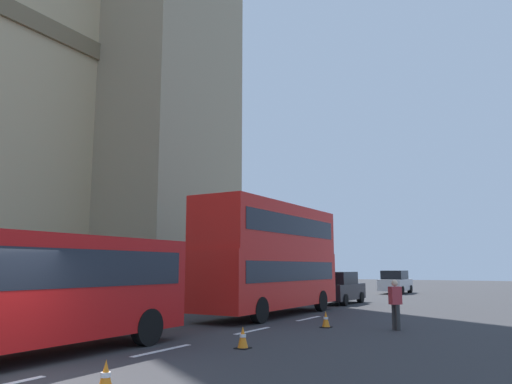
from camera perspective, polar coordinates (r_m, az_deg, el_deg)
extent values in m
plane|color=#333335|center=(10.82, -25.64, -19.22)|extent=(160.00, 160.00, 0.00)
cube|color=silver|center=(13.48, -10.85, -17.62)|extent=(2.20, 0.16, 0.01)
cube|color=silver|center=(17.20, -0.38, -15.80)|extent=(2.20, 0.16, 0.01)
cube|color=silver|center=(21.27, 6.13, -14.39)|extent=(2.20, 0.16, 0.01)
cube|color=red|center=(13.28, -23.69, -10.05)|extent=(8.05, 2.50, 2.50)
cube|color=#1E232D|center=(13.27, -23.57, -8.11)|extent=(7.41, 2.54, 0.90)
cylinder|color=black|center=(14.27, -12.53, -15.06)|extent=(1.00, 0.30, 1.00)
cube|color=red|center=(22.42, 1.75, -10.06)|extent=(9.43, 2.50, 2.40)
cube|color=#1E232D|center=(22.41, 1.74, -9.16)|extent=(8.49, 2.54, 0.84)
cube|color=red|center=(22.48, 1.72, -4.31)|extent=(9.24, 2.50, 2.10)
cube|color=#1E232D|center=(22.49, 1.72, -4.06)|extent=(8.49, 2.54, 0.84)
cylinder|color=black|center=(24.70, 7.53, -12.42)|extent=(1.00, 0.30, 1.00)
cylinder|color=black|center=(19.30, 0.40, -13.55)|extent=(1.00, 0.30, 1.00)
cube|color=black|center=(29.92, 9.63, -11.33)|extent=(4.40, 1.80, 0.90)
cube|color=black|center=(29.70, 9.46, -9.81)|extent=(2.46, 1.66, 0.70)
cylinder|color=black|center=(30.99, 12.02, -11.87)|extent=(0.64, 0.30, 0.64)
cylinder|color=black|center=(28.34, 10.20, -12.24)|extent=(0.64, 0.30, 0.64)
cube|color=#B7B7BC|center=(42.58, 15.90, -10.31)|extent=(4.40, 1.80, 0.90)
cube|color=black|center=(42.37, 15.79, -9.24)|extent=(2.46, 1.66, 0.70)
cylinder|color=black|center=(43.77, 17.44, -10.69)|extent=(0.64, 0.30, 0.64)
cylinder|color=black|center=(41.03, 16.54, -10.89)|extent=(0.64, 0.30, 0.64)
cone|color=orange|center=(9.18, -17.06, -19.78)|extent=(0.28, 0.28, 0.55)
cylinder|color=white|center=(9.18, -17.05, -19.61)|extent=(0.17, 0.17, 0.08)
cube|color=black|center=(13.56, -1.55, -17.67)|extent=(0.36, 0.36, 0.03)
cone|color=orange|center=(13.52, -1.54, -16.45)|extent=(0.28, 0.28, 0.55)
cylinder|color=white|center=(13.52, -1.54, -16.34)|extent=(0.17, 0.17, 0.08)
cube|color=black|center=(18.24, 8.13, -15.28)|extent=(0.36, 0.36, 0.03)
cone|color=orange|center=(18.21, 8.11, -14.37)|extent=(0.28, 0.28, 0.55)
cylinder|color=white|center=(18.20, 8.11, -14.28)|extent=(0.17, 0.17, 0.08)
cylinder|color=#333333|center=(18.04, 15.76, -13.79)|extent=(0.16, 0.16, 0.86)
cylinder|color=#333333|center=(17.88, 16.14, -13.82)|extent=(0.16, 0.16, 0.86)
cube|color=#BF383F|center=(17.91, 15.85, -11.48)|extent=(0.46, 0.44, 0.60)
sphere|color=beige|center=(17.89, 15.80, -10.14)|extent=(0.22, 0.22, 0.22)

